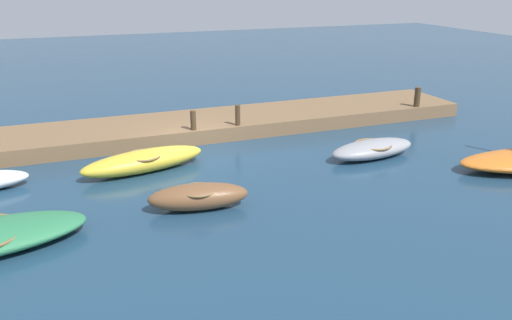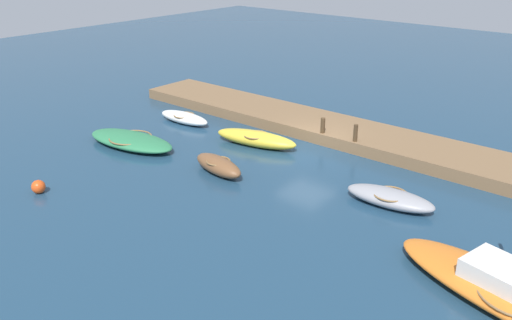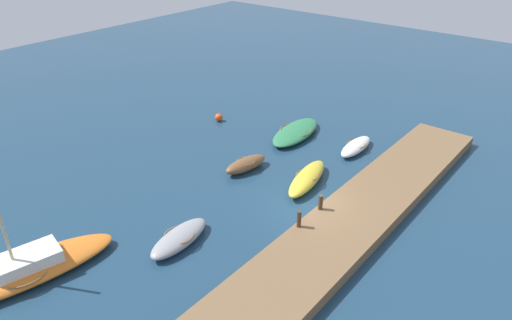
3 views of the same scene
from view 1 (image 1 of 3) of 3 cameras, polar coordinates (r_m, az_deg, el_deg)
name	(u,v)px [view 1 (image 1 of 3)]	position (r m, az deg, el deg)	size (l,w,h in m)	color
ground_plane	(197,152)	(20.43, -6.38, 0.85)	(84.00, 84.00, 0.00)	navy
dock_platform	(180,128)	(22.68, -8.09, 3.46)	(25.98, 3.54, 0.59)	brown
dinghy_brown	(198,196)	(15.45, -6.19, -3.89)	(3.02, 1.46, 0.77)	brown
rowboat_yellow	(144,161)	(18.64, -11.93, -0.08)	(4.53, 2.09, 0.75)	gold
rowboat_grey	(373,149)	(20.09, 12.38, 1.18)	(3.63, 1.68, 0.65)	#939399
mooring_post_west	(417,97)	(25.80, 16.89, 6.47)	(0.28, 0.28, 0.89)	#47331E
mooring_post_mid_west	(238,115)	(21.62, -1.97, 4.81)	(0.21, 0.21, 0.84)	#47331E
mooring_post_mid_east	(193,120)	(21.11, -6.74, 4.24)	(0.22, 0.22, 0.78)	#47331E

